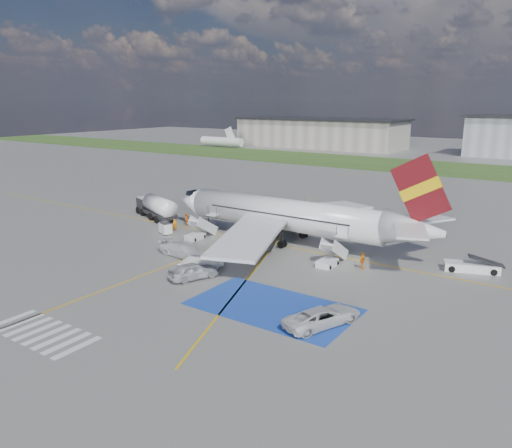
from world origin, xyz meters
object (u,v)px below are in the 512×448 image
object	(u,v)px
fuel_tanker	(156,209)
belt_loader	(472,267)
van_white_a	(323,314)
van_white_b	(184,248)
airliner	(294,216)
gpu_cart	(165,229)
car_silver_a	(193,271)
car_silver_b	(201,264)

from	to	relation	value
fuel_tanker	belt_loader	size ratio (longest dim) A/B	1.72
van_white_a	van_white_b	size ratio (longest dim) A/B	0.98
fuel_tanker	van_white_a	xyz separation A→B (m)	(36.95, -18.50, -0.46)
van_white_b	airliner	bearing A→B (deg)	-23.86
van_white_a	van_white_b	distance (m)	21.86
airliner	gpu_cart	bearing A→B (deg)	-159.38
fuel_tanker	car_silver_a	distance (m)	27.23
fuel_tanker	van_white_a	distance (m)	41.33
gpu_cart	car_silver_b	size ratio (longest dim) A/B	0.44
car_silver_a	van_white_b	size ratio (longest dim) A/B	0.94
gpu_cart	van_white_a	distance (m)	32.19
gpu_cart	van_white_b	distance (m)	10.63
car_silver_a	van_white_b	bearing A→B (deg)	-18.28
fuel_tanker	belt_loader	distance (m)	43.88
airliner	fuel_tanker	distance (m)	23.41
airliner	car_silver_b	distance (m)	14.97
gpu_cart	car_silver_a	xyz separation A→B (m)	(14.31, -10.68, 0.14)
belt_loader	car_silver_b	size ratio (longest dim) A/B	1.20
van_white_a	van_white_b	bearing A→B (deg)	3.92
car_silver_a	van_white_b	xyz separation A→B (m)	(-5.55, 4.67, 0.19)
van_white_a	van_white_b	xyz separation A→B (m)	(-20.79, 6.76, 0.06)
belt_loader	fuel_tanker	bearing A→B (deg)	162.18
belt_loader	car_silver_a	bearing A→B (deg)	-160.78
gpu_cart	van_white_b	world-z (taller)	van_white_b
car_silver_a	car_silver_b	xyz separation A→B (m)	(-0.88, 2.14, -0.03)
belt_loader	van_white_b	xyz separation A→B (m)	(-27.67, -13.27, 0.60)
van_white_b	van_white_a	bearing A→B (deg)	-101.05
airliner	belt_loader	distance (m)	20.76
fuel_tanker	car_silver_b	distance (m)	25.26
van_white_a	van_white_b	world-z (taller)	van_white_b
gpu_cart	belt_loader	size ratio (longest dim) A/B	0.37
car_silver_a	airliner	bearing A→B (deg)	-73.70
car_silver_a	car_silver_b	world-z (taller)	car_silver_a
gpu_cart	car_silver_a	world-z (taller)	car_silver_a
gpu_cart	fuel_tanker	bearing A→B (deg)	164.14
van_white_a	airliner	bearing A→B (deg)	-32.07
car_silver_a	car_silver_b	distance (m)	2.32
fuel_tanker	car_silver_b	bearing A→B (deg)	-12.42
airliner	car_silver_b	xyz separation A→B (m)	(-2.49, -14.53, -2.58)
car_silver_b	van_white_b	xyz separation A→B (m)	(-4.67, 2.53, 0.22)
van_white_b	belt_loader	bearing A→B (deg)	-57.41
airliner	van_white_a	distance (m)	23.31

